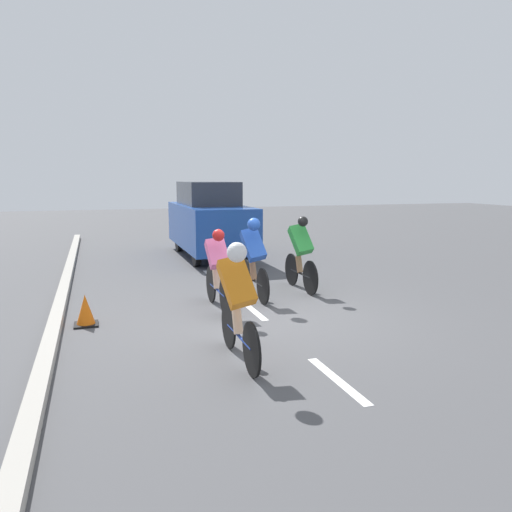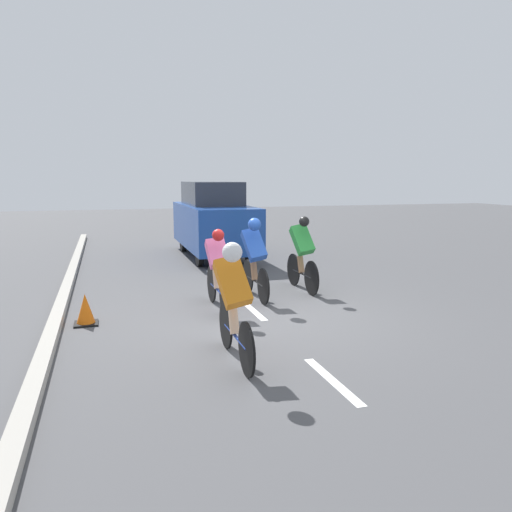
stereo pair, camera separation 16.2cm
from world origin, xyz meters
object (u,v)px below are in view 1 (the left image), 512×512
Objects in this scene: cyclist_pink at (217,268)px; support_car at (209,220)px; cyclist_green at (301,252)px; traffic_cone at (85,311)px; cyclist_orange at (238,298)px; cyclist_blue at (254,256)px.

cyclist_pink is 0.38× the size of support_car.
traffic_cone is at bearing 16.24° from cyclist_green.
cyclist_orange is at bearing 56.47° from cyclist_green.
cyclist_blue is 3.42× the size of traffic_cone.
traffic_cone is at bearing -51.76° from cyclist_orange.
cyclist_orange reaches higher than cyclist_pink.
cyclist_green is at bearing -160.56° from cyclist_blue.
cyclist_pink is at bearing -98.11° from cyclist_orange.
cyclist_pink reaches higher than traffic_cone.
support_car is at bearing -100.37° from cyclist_orange.
cyclist_orange is at bearing 81.89° from cyclist_pink.
cyclist_orange is 2.58m from cyclist_pink.
cyclist_pink is 1.03× the size of cyclist_blue.
cyclist_blue is (-0.83, -0.55, 0.09)m from cyclist_pink.
support_car reaches higher than cyclist_blue.
cyclist_green is 0.96× the size of cyclist_pink.
support_car is (-1.54, -8.38, 0.25)m from cyclist_orange.
cyclist_orange reaches higher than traffic_cone.
cyclist_blue is at bearing 19.44° from cyclist_green.
cyclist_orange is at bearing 68.92° from cyclist_blue.
cyclist_orange is 1.00× the size of cyclist_blue.
traffic_cone is (4.13, 1.20, -0.56)m from cyclist_green.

